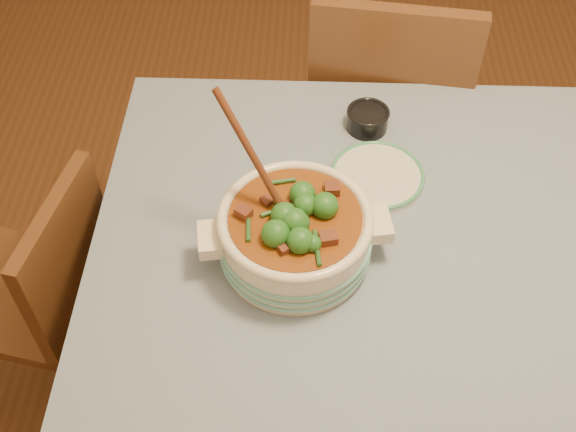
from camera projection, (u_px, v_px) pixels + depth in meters
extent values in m
plane|color=#4C2C15|center=(422.00, 396.00, 2.18)|extent=(4.50, 4.50, 0.00)
cube|color=brown|center=(467.00, 250.00, 1.62)|extent=(1.60, 1.00, 0.05)
cube|color=gray|center=(470.00, 242.00, 1.60)|extent=(1.68, 1.08, 0.01)
cylinder|color=brown|center=(187.00, 206.00, 2.20)|extent=(0.07, 0.07, 0.70)
cylinder|color=#EFDFC8|center=(295.00, 237.00, 1.53)|extent=(0.36, 0.36, 0.12)
torus|color=#EFDFC8|center=(295.00, 218.00, 1.48)|extent=(0.33, 0.33, 0.02)
cube|color=#EFDFC8|center=(378.00, 224.00, 1.53)|extent=(0.06, 0.09, 0.03)
cube|color=#EFDFC8|center=(210.00, 239.00, 1.50)|extent=(0.06, 0.09, 0.03)
cylinder|color=brown|center=(295.00, 221.00, 1.49)|extent=(0.28, 0.28, 0.02)
cylinder|color=silver|center=(377.00, 176.00, 1.72)|extent=(0.26, 0.26, 0.02)
torus|color=#439567|center=(377.00, 174.00, 1.71)|extent=(0.22, 0.22, 0.01)
cylinder|color=black|center=(368.00, 120.00, 1.82)|extent=(0.12, 0.12, 0.05)
torus|color=black|center=(368.00, 112.00, 1.80)|extent=(0.11, 0.11, 0.01)
cylinder|color=black|center=(368.00, 115.00, 1.81)|extent=(0.09, 0.09, 0.01)
cube|color=brown|center=(386.00, 103.00, 2.31)|extent=(0.51, 0.51, 0.04)
cube|color=brown|center=(390.00, 84.00, 1.99)|extent=(0.45, 0.10, 0.48)
cylinder|color=brown|center=(437.00, 125.00, 2.60)|extent=(0.04, 0.04, 0.48)
cylinder|color=brown|center=(330.00, 113.00, 2.64)|extent=(0.04, 0.04, 0.48)
cylinder|color=brown|center=(434.00, 205.00, 2.35)|extent=(0.04, 0.04, 0.48)
cylinder|color=brown|center=(316.00, 190.00, 2.39)|extent=(0.04, 0.04, 0.48)
cube|color=brown|center=(28.00, 295.00, 1.93)|extent=(0.44, 0.44, 0.04)
cube|color=brown|center=(69.00, 262.00, 1.76)|extent=(0.11, 0.37, 0.40)
cylinder|color=brown|center=(22.00, 279.00, 2.21)|extent=(0.04, 0.04, 0.40)
cylinder|color=brown|center=(120.00, 299.00, 2.16)|extent=(0.04, 0.04, 0.40)
cylinder|color=brown|center=(75.00, 395.00, 1.96)|extent=(0.04, 0.04, 0.40)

